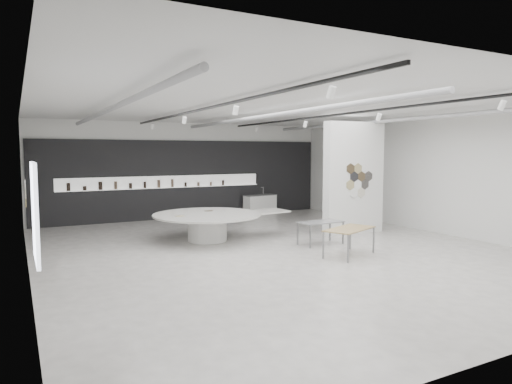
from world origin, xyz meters
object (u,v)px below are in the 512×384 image
sample_table_stone (321,224)px  sample_table_wood (349,230)px  display_island (210,223)px  kitchen_counter (260,204)px  partition_column (354,178)px

sample_table_stone → sample_table_wood: bearing=-97.7°
display_island → sample_table_wood: (2.40, -3.52, 0.12)m
sample_table_wood → kitchen_counter: bearing=77.6°
display_island → sample_table_stone: (2.60, -2.01, 0.07)m
display_island → sample_table_wood: bearing=-63.3°
partition_column → display_island: partition_column is taller
kitchen_counter → partition_column: bearing=-93.2°
display_island → sample_table_stone: size_ratio=3.32×
display_island → kitchen_counter: (4.16, 4.53, -0.12)m
sample_table_wood → sample_table_stone: (0.20, 1.52, -0.05)m
partition_column → sample_table_stone: bearing=-153.9°
sample_table_wood → kitchen_counter: (1.77, 8.05, -0.24)m
partition_column → sample_table_stone: partition_column is taller
sample_table_stone → kitchen_counter: 6.72m
sample_table_stone → kitchen_counter: (1.56, 6.54, -0.19)m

